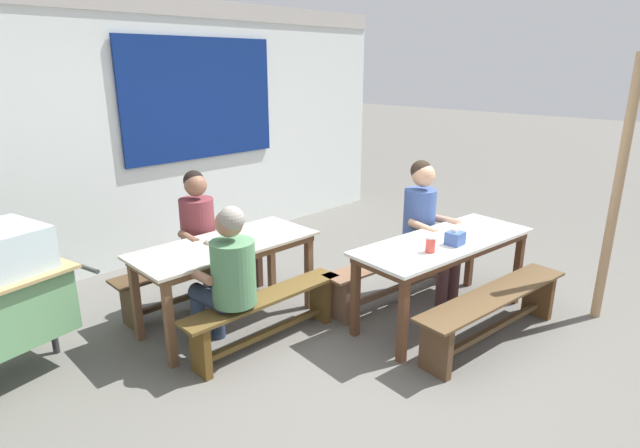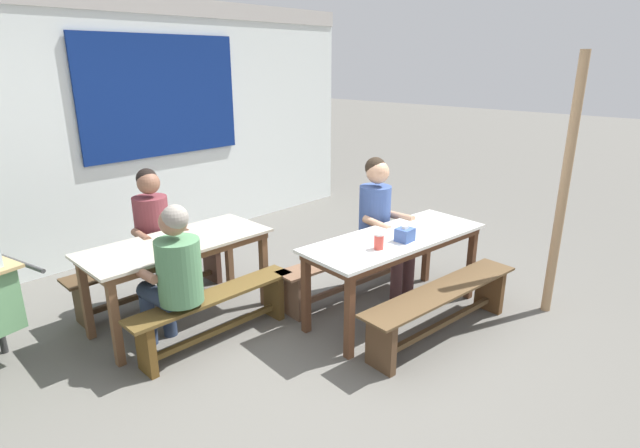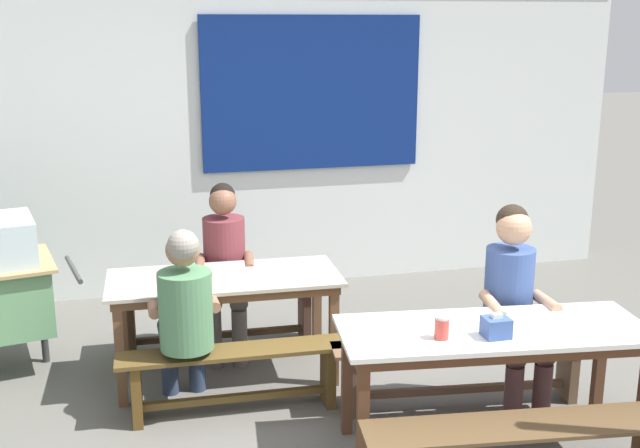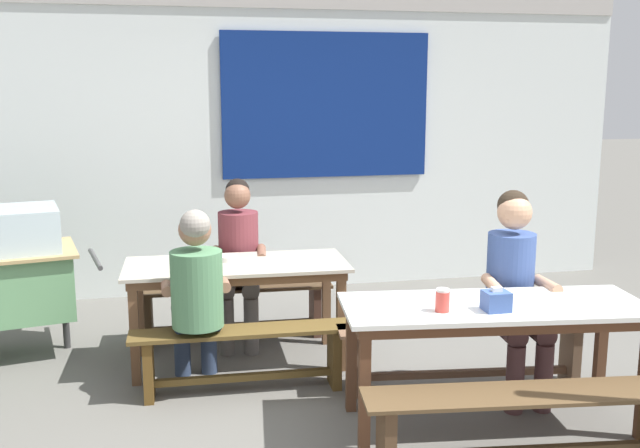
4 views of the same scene
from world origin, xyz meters
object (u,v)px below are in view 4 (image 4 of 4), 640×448
(dining_table_far, at_px, (237,274))
(bench_near_front, at_px, (524,419))
(person_left_back_turned, at_px, (196,290))
(bench_far_back, at_px, (233,304))
(person_center_facing, at_px, (238,253))
(soup_bowl, at_px, (228,258))
(dining_table_near, at_px, (494,317))
(bench_far_front, at_px, (243,351))
(bench_near_back, at_px, (465,348))
(tissue_box, at_px, (496,301))
(person_right_near_table, at_px, (514,282))
(condiment_jar, at_px, (442,300))

(dining_table_far, distance_m, bench_near_front, 2.23)
(person_left_back_turned, bearing_deg, bench_far_back, 71.78)
(dining_table_far, relative_size, person_left_back_turned, 1.29)
(person_center_facing, bearing_deg, dining_table_far, -97.49)
(bench_far_back, bearing_deg, soup_bowl, -99.05)
(dining_table_near, distance_m, bench_far_front, 1.60)
(bench_far_front, height_order, bench_near_back, same)
(dining_table_near, relative_size, bench_near_front, 1.06)
(bench_far_back, relative_size, person_left_back_turned, 1.28)
(person_center_facing, height_order, person_left_back_turned, person_center_facing)
(dining_table_near, height_order, tissue_box, tissue_box)
(bench_far_front, bearing_deg, person_left_back_turned, 163.80)
(dining_table_near, distance_m, soup_bowl, 1.94)
(tissue_box, bearing_deg, person_right_near_table, 54.32)
(bench_far_front, relative_size, person_left_back_turned, 1.19)
(bench_far_front, xyz_separation_m, person_right_near_table, (1.69, -0.34, 0.45))
(person_right_near_table, relative_size, condiment_jar, 10.11)
(bench_far_front, bearing_deg, tissue_box, -33.64)
(bench_far_front, xyz_separation_m, soup_bowl, (-0.04, 0.59, 0.47))
(tissue_box, distance_m, soup_bowl, 1.99)
(soup_bowl, bearing_deg, tissue_box, -47.31)
(bench_near_front, height_order, person_center_facing, person_center_facing)
(dining_table_near, distance_m, condiment_jar, 0.38)
(soup_bowl, bearing_deg, dining_table_far, -53.43)
(person_left_back_turned, bearing_deg, bench_near_back, -10.63)
(person_center_facing, bearing_deg, bench_far_back, 120.97)
(dining_table_near, distance_m, bench_far_back, 2.26)
(condiment_jar, bearing_deg, person_left_back_turned, 145.08)
(bench_far_back, bearing_deg, person_left_back_turned, -108.22)
(person_right_near_table, bearing_deg, dining_table_near, -128.71)
(dining_table_far, xyz_separation_m, bench_near_front, (1.29, -1.78, -0.38))
(bench_near_front, distance_m, person_right_near_table, 1.10)
(bench_far_back, relative_size, soup_bowl, 10.76)
(tissue_box, bearing_deg, dining_table_far, 132.98)
(bench_far_front, height_order, person_left_back_turned, person_left_back_turned)
(bench_far_front, distance_m, person_right_near_table, 1.78)
(bench_far_back, relative_size, bench_near_front, 0.91)
(dining_table_near, bearing_deg, dining_table_far, 136.70)
(tissue_box, bearing_deg, person_left_back_turned, 149.08)
(tissue_box, bearing_deg, condiment_jar, 170.80)
(bench_far_back, xyz_separation_m, bench_far_front, (-0.03, -1.03, 0.00))
(bench_near_back, distance_m, person_right_near_table, 0.54)
(tissue_box, relative_size, soup_bowl, 0.96)
(bench_near_front, height_order, person_right_near_table, person_right_near_table)
(bench_near_front, relative_size, person_left_back_turned, 1.40)
(bench_far_back, relative_size, person_center_facing, 1.22)
(bench_far_front, bearing_deg, bench_near_front, -44.17)
(person_right_near_table, bearing_deg, bench_far_back, 140.30)
(person_center_facing, relative_size, condiment_jar, 9.76)
(person_center_facing, relative_size, person_right_near_table, 0.97)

